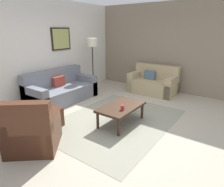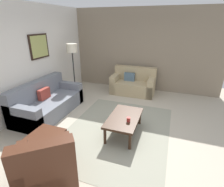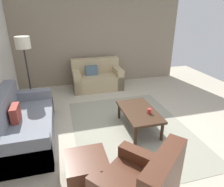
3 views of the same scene
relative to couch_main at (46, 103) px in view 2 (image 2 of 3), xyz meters
The scene contains 12 objects.
ground_plane 2.11m from the couch_main, 95.10° to the right, with size 8.00×8.00×0.00m, color #B2A893.
rear_partition 1.23m from the couch_main, 109.64° to the left, with size 6.00×0.12×2.80m, color silver.
stone_feature_panel 3.67m from the couch_main, 36.47° to the right, with size 0.12×5.20×2.80m, color gray.
area_rug 2.11m from the couch_main, 95.10° to the right, with size 3.00×2.27×0.01m, color gray.
couch_main is the anchor object (origin of this frame).
couch_loveseat 2.96m from the couch_main, 39.21° to the right, with size 0.82×1.46×0.88m.
armchair_leather 2.47m from the couch_main, 140.86° to the right, with size 1.13×1.13×0.95m.
ottoman 1.65m from the couch_main, 141.28° to the right, with size 0.56×0.56×0.40m, color #4C2819.
coffee_table 2.25m from the couch_main, 95.21° to the right, with size 1.10×0.64×0.41m.
cup 2.41m from the couch_main, 98.78° to the right, with size 0.08×0.08×0.10m, color #B2332D.
lamp_standing 1.76m from the couch_main, ahead, with size 0.32×0.32×1.71m.
framed_artwork 1.57m from the couch_main, 38.49° to the left, with size 0.69×0.04×0.65m.
Camera 2 is at (-3.23, -1.02, 2.31)m, focal length 27.96 mm.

